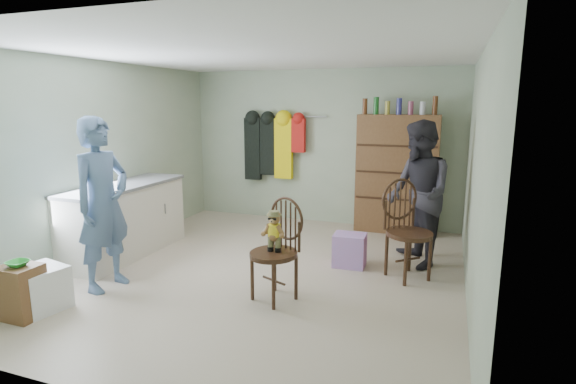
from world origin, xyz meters
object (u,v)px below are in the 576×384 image
at_px(counter, 125,219).
at_px(dresser, 397,174).
at_px(chair_front, 277,242).
at_px(chair_far, 406,226).

height_order(counter, dresser, dresser).
relative_size(chair_front, dresser, 0.51).
distance_m(counter, chair_front, 2.45).
distance_m(counter, chair_far, 3.56).
bearing_deg(chair_far, counter, 143.32).
xyz_separation_m(counter, dresser, (3.20, 2.30, 0.44)).
bearing_deg(counter, chair_far, 7.29).
bearing_deg(dresser, chair_far, -79.87).
bearing_deg(chair_front, chair_far, 66.37).
height_order(chair_front, chair_far, chair_far).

